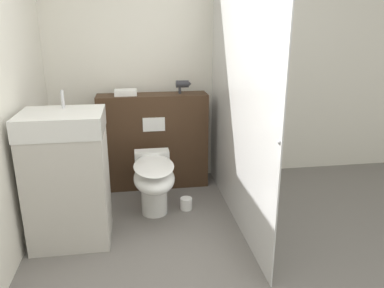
# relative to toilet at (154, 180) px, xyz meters

# --- Properties ---
(wall_back) EXTENTS (8.00, 0.06, 2.50)m
(wall_back) POSITION_rel_toilet_xyz_m (0.34, 0.94, 0.90)
(wall_back) COLOR silver
(wall_back) RESTS_ON ground_plane
(partition_panel) EXTENTS (1.12, 0.28, 0.99)m
(partition_panel) POSITION_rel_toilet_xyz_m (0.04, 0.68, 0.15)
(partition_panel) COLOR #3D2819
(partition_panel) RESTS_ON ground_plane
(shower_glass) EXTENTS (0.04, 2.02, 2.10)m
(shower_glass) POSITION_rel_toilet_xyz_m (0.71, -0.10, 0.70)
(shower_glass) COLOR silver
(shower_glass) RESTS_ON ground_plane
(toilet) EXTENTS (0.36, 0.69, 0.53)m
(toilet) POSITION_rel_toilet_xyz_m (0.00, 0.00, 0.00)
(toilet) COLOR white
(toilet) RESTS_ON ground_plane
(sink_vanity) EXTENTS (0.61, 0.50, 1.20)m
(sink_vanity) POSITION_rel_toilet_xyz_m (-0.68, -0.29, 0.18)
(sink_vanity) COLOR beige
(sink_vanity) RESTS_ON ground_plane
(hair_drier) EXTENTS (0.16, 0.07, 0.13)m
(hair_drier) POSITION_rel_toilet_xyz_m (0.36, 0.68, 0.74)
(hair_drier) COLOR #2D2D33
(hair_drier) RESTS_ON partition_panel
(folded_towel) EXTENTS (0.22, 0.16, 0.05)m
(folded_towel) POSITION_rel_toilet_xyz_m (-0.22, 0.67, 0.67)
(folded_towel) COLOR white
(folded_towel) RESTS_ON partition_panel
(spare_toilet_roll) EXTENTS (0.11, 0.11, 0.11)m
(spare_toilet_roll) POSITION_rel_toilet_xyz_m (0.30, 0.07, -0.29)
(spare_toilet_roll) COLOR white
(spare_toilet_roll) RESTS_ON ground_plane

